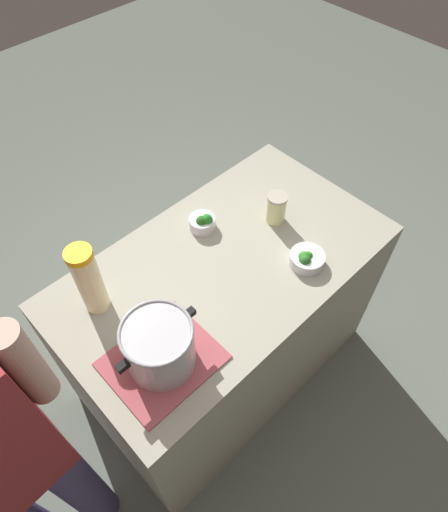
{
  "coord_description": "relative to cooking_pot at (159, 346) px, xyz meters",
  "views": [
    {
      "loc": [
        0.75,
        0.78,
        2.31
      ],
      "look_at": [
        0.0,
        0.0,
        0.94
      ],
      "focal_mm": 31.89,
      "sensor_mm": 36.0,
      "label": 1
    }
  ],
  "objects": [
    {
      "name": "counter_slab",
      "position": [
        -0.43,
        -0.15,
        -0.56
      ],
      "size": [
        1.36,
        0.77,
        0.89
      ],
      "primitive_type": "cube",
      "color": "#A1A08C",
      "rests_on": "ground_plane"
    },
    {
      "name": "broccoli_bowl_front",
      "position": [
        -0.67,
        0.07,
        -0.08
      ],
      "size": [
        0.14,
        0.14,
        0.07
      ],
      "color": "silver",
      "rests_on": "counter_slab"
    },
    {
      "name": "dish_cloth",
      "position": [
        -0.0,
        0.0,
        -0.11
      ],
      "size": [
        0.36,
        0.31,
        0.01
      ],
      "primitive_type": "cube",
      "color": "#AE4F57",
      "rests_on": "counter_slab"
    },
    {
      "name": "ground_plane",
      "position": [
        -0.43,
        -0.15,
        -1.0
      ],
      "size": [
        8.0,
        8.0,
        0.0
      ],
      "primitive_type": "plane",
      "color": "slate"
    },
    {
      "name": "cooking_pot",
      "position": [
        0.0,
        0.0,
        0.0
      ],
      "size": [
        0.3,
        0.23,
        0.2
      ],
      "color": "#B7B7BC",
      "rests_on": "dish_cloth"
    },
    {
      "name": "mason_jar",
      "position": [
        -0.76,
        -0.17,
        -0.04
      ],
      "size": [
        0.08,
        0.08,
        0.14
      ],
      "color": "beige",
      "rests_on": "counter_slab"
    },
    {
      "name": "lemonade_pitcher",
      "position": [
        0.03,
        -0.34,
        0.05
      ],
      "size": [
        0.09,
        0.09,
        0.31
      ],
      "color": "beige",
      "rests_on": "counter_slab"
    },
    {
      "name": "person_cook",
      "position": [
        0.54,
        -0.03,
        -0.08
      ],
      "size": [
        0.5,
        0.22,
        1.68
      ],
      "color": "#49416D",
      "rests_on": "ground_plane"
    },
    {
      "name": "broccoli_bowl_center",
      "position": [
        -0.5,
        -0.35,
        -0.08
      ],
      "size": [
        0.11,
        0.11,
        0.08
      ],
      "color": "silver",
      "rests_on": "counter_slab"
    }
  ]
}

